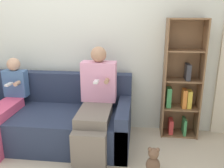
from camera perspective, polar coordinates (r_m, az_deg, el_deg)
ground_plane at (r=2.80m, az=-15.78°, el=-18.15°), size 14.00×14.00×0.00m
back_wall at (r=3.30m, az=-10.78°, el=11.24°), size 10.00×0.06×2.55m
couch at (r=3.19m, az=-15.93°, el=-8.18°), size 2.19×0.90×0.81m
adult_seated at (r=2.78m, az=-3.87°, el=-3.81°), size 0.43×0.84×1.19m
child_seated at (r=3.16m, az=-24.38°, el=-4.52°), size 0.30×0.85×1.03m
bookshelf at (r=3.17m, az=16.37°, el=-0.06°), size 0.47×0.26×1.52m
teddy_bear at (r=2.55m, az=9.86°, el=-17.77°), size 0.14×0.12×0.29m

